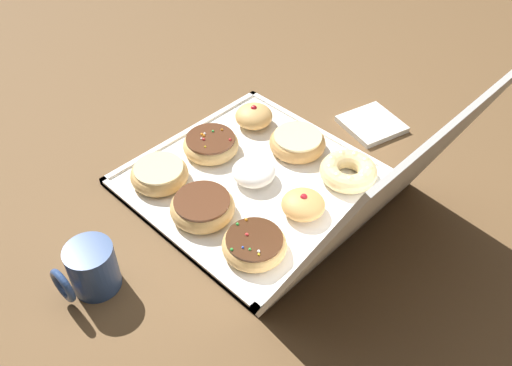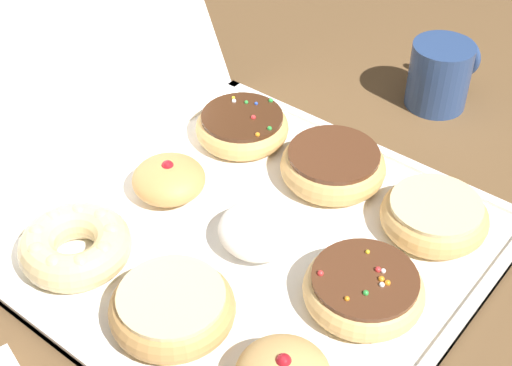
{
  "view_description": "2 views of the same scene",
  "coord_description": "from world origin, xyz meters",
  "px_view_note": "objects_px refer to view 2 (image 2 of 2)",
  "views": [
    {
      "loc": [
        0.57,
        0.56,
        0.75
      ],
      "look_at": [
        0.03,
        0.03,
        0.04
      ],
      "focal_mm": 38.03,
      "sensor_mm": 36.0,
      "label": 1
    },
    {
      "loc": [
        -0.44,
        -0.34,
        0.57
      ],
      "look_at": [
        0.05,
        0.05,
        0.03
      ],
      "focal_mm": 52.44,
      "sensor_mm": 36.0,
      "label": 2
    }
  ],
  "objects_px": {
    "donut_box": "(260,247)",
    "coffee_mug": "(441,73)",
    "sprinkle_donut_1": "(361,291)",
    "jelly_filled_donut_7": "(171,178)",
    "glazed_ring_donut_3": "(174,309)",
    "powdered_filled_donut_4": "(255,231)",
    "sprinkle_donut_8": "(242,126)",
    "chocolate_frosted_donut_5": "(336,167)",
    "glazed_ring_donut_2": "(434,215)",
    "cruller_donut_6": "(75,245)"
  },
  "relations": [
    {
      "from": "sprinkle_donut_1",
      "to": "glazed_ring_donut_3",
      "type": "height_order",
      "value": "sprinkle_donut_1"
    },
    {
      "from": "cruller_donut_6",
      "to": "jelly_filled_donut_7",
      "type": "xyz_separation_m",
      "value": [
        0.14,
        -0.0,
        0.0
      ]
    },
    {
      "from": "powdered_filled_donut_4",
      "to": "glazed_ring_donut_2",
      "type": "bearing_deg",
      "value": -43.93
    },
    {
      "from": "glazed_ring_donut_2",
      "to": "donut_box",
      "type": "bearing_deg",
      "value": 135.7
    },
    {
      "from": "coffee_mug",
      "to": "powdered_filled_donut_4",
      "type": "bearing_deg",
      "value": 177.58
    },
    {
      "from": "donut_box",
      "to": "glazed_ring_donut_3",
      "type": "xyz_separation_m",
      "value": [
        -0.13,
        -0.0,
        0.02
      ]
    },
    {
      "from": "cruller_donut_6",
      "to": "chocolate_frosted_donut_5",
      "type": "bearing_deg",
      "value": -26.88
    },
    {
      "from": "glazed_ring_donut_3",
      "to": "cruller_donut_6",
      "type": "bearing_deg",
      "value": 91.04
    },
    {
      "from": "glazed_ring_donut_2",
      "to": "powdered_filled_donut_4",
      "type": "bearing_deg",
      "value": 136.07
    },
    {
      "from": "glazed_ring_donut_3",
      "to": "glazed_ring_donut_2",
      "type": "bearing_deg",
      "value": -25.83
    },
    {
      "from": "glazed_ring_donut_3",
      "to": "coffee_mug",
      "type": "bearing_deg",
      "value": -1.29
    },
    {
      "from": "glazed_ring_donut_3",
      "to": "chocolate_frosted_donut_5",
      "type": "xyz_separation_m",
      "value": [
        0.27,
        -0.0,
        0.0
      ]
    },
    {
      "from": "sprinkle_donut_1",
      "to": "jelly_filled_donut_7",
      "type": "relative_size",
      "value": 1.43
    },
    {
      "from": "powdered_filled_donut_4",
      "to": "sprinkle_donut_8",
      "type": "xyz_separation_m",
      "value": [
        0.14,
        0.13,
        -0.0
      ]
    },
    {
      "from": "cruller_donut_6",
      "to": "sprinkle_donut_8",
      "type": "bearing_deg",
      "value": -0.34
    },
    {
      "from": "cruller_donut_6",
      "to": "coffee_mug",
      "type": "distance_m",
      "value": 0.52
    },
    {
      "from": "sprinkle_donut_1",
      "to": "powdered_filled_donut_4",
      "type": "relative_size",
      "value": 1.36
    },
    {
      "from": "glazed_ring_donut_2",
      "to": "glazed_ring_donut_3",
      "type": "height_order",
      "value": "glazed_ring_donut_3"
    },
    {
      "from": "chocolate_frosted_donut_5",
      "to": "coffee_mug",
      "type": "bearing_deg",
      "value": -2.27
    },
    {
      "from": "glazed_ring_donut_3",
      "to": "jelly_filled_donut_7",
      "type": "xyz_separation_m",
      "value": [
        0.14,
        0.13,
        0.0
      ]
    },
    {
      "from": "glazed_ring_donut_3",
      "to": "donut_box",
      "type": "bearing_deg",
      "value": 0.91
    },
    {
      "from": "donut_box",
      "to": "glazed_ring_donut_3",
      "type": "height_order",
      "value": "glazed_ring_donut_3"
    },
    {
      "from": "cruller_donut_6",
      "to": "sprinkle_donut_8",
      "type": "xyz_separation_m",
      "value": [
        0.27,
        -0.0,
        -0.0
      ]
    },
    {
      "from": "sprinkle_donut_1",
      "to": "powdered_filled_donut_4",
      "type": "distance_m",
      "value": 0.13
    },
    {
      "from": "powdered_filled_donut_4",
      "to": "coffee_mug",
      "type": "distance_m",
      "value": 0.37
    },
    {
      "from": "chocolate_frosted_donut_5",
      "to": "cruller_donut_6",
      "type": "bearing_deg",
      "value": 153.12
    },
    {
      "from": "glazed_ring_donut_2",
      "to": "coffee_mug",
      "type": "height_order",
      "value": "coffee_mug"
    },
    {
      "from": "sprinkle_donut_8",
      "to": "jelly_filled_donut_7",
      "type": "bearing_deg",
      "value": -179.36
    },
    {
      "from": "sprinkle_donut_1",
      "to": "powdered_filled_donut_4",
      "type": "bearing_deg",
      "value": 89.96
    },
    {
      "from": "glazed_ring_donut_3",
      "to": "sprinkle_donut_8",
      "type": "height_order",
      "value": "same"
    },
    {
      "from": "cruller_donut_6",
      "to": "sprinkle_donut_1",
      "type": "bearing_deg",
      "value": -63.42
    },
    {
      "from": "sprinkle_donut_1",
      "to": "chocolate_frosted_donut_5",
      "type": "bearing_deg",
      "value": 41.35
    },
    {
      "from": "donut_box",
      "to": "coffee_mug",
      "type": "bearing_deg",
      "value": -2.08
    },
    {
      "from": "sprinkle_donut_1",
      "to": "coffee_mug",
      "type": "relative_size",
      "value": 1.18
    },
    {
      "from": "glazed_ring_donut_3",
      "to": "coffee_mug",
      "type": "distance_m",
      "value": 0.5
    },
    {
      "from": "jelly_filled_donut_7",
      "to": "glazed_ring_donut_3",
      "type": "bearing_deg",
      "value": -135.66
    },
    {
      "from": "donut_box",
      "to": "jelly_filled_donut_7",
      "type": "bearing_deg",
      "value": 88.68
    },
    {
      "from": "powdered_filled_donut_4",
      "to": "jelly_filled_donut_7",
      "type": "xyz_separation_m",
      "value": [
        0.01,
        0.13,
        -0.0
      ]
    },
    {
      "from": "glazed_ring_donut_3",
      "to": "powdered_filled_donut_4",
      "type": "relative_size",
      "value": 1.38
    },
    {
      "from": "powdered_filled_donut_4",
      "to": "sprinkle_donut_8",
      "type": "relative_size",
      "value": 0.76
    },
    {
      "from": "cruller_donut_6",
      "to": "powdered_filled_donut_4",
      "type": "bearing_deg",
      "value": -45.05
    },
    {
      "from": "sprinkle_donut_8",
      "to": "coffee_mug",
      "type": "xyz_separation_m",
      "value": [
        0.23,
        -0.14,
        0.02
      ]
    },
    {
      "from": "donut_box",
      "to": "cruller_donut_6",
      "type": "bearing_deg",
      "value": 135.34
    },
    {
      "from": "chocolate_frosted_donut_5",
      "to": "coffee_mug",
      "type": "distance_m",
      "value": 0.23
    },
    {
      "from": "cruller_donut_6",
      "to": "sprinkle_donut_8",
      "type": "height_order",
      "value": "cruller_donut_6"
    },
    {
      "from": "cruller_donut_6",
      "to": "coffee_mug",
      "type": "bearing_deg",
      "value": -16.29
    },
    {
      "from": "donut_box",
      "to": "powdered_filled_donut_4",
      "type": "bearing_deg",
      "value": 150.8
    },
    {
      "from": "chocolate_frosted_donut_5",
      "to": "jelly_filled_donut_7",
      "type": "distance_m",
      "value": 0.19
    },
    {
      "from": "glazed_ring_donut_2",
      "to": "glazed_ring_donut_3",
      "type": "relative_size",
      "value": 0.97
    },
    {
      "from": "sprinkle_donut_8",
      "to": "glazed_ring_donut_2",
      "type": "bearing_deg",
      "value": -89.39
    }
  ]
}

